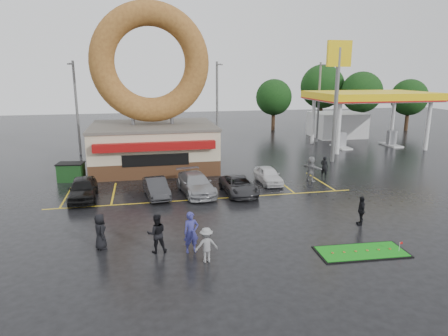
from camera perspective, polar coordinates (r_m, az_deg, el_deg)
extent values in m
plane|color=black|center=(22.69, -1.02, -7.08)|extent=(120.00, 120.00, 0.00)
cube|color=#472B19|center=(34.68, -9.91, 1.09)|extent=(10.00, 8.00, 1.20)
cube|color=beige|center=(34.34, -10.03, 3.94)|extent=(10.00, 8.00, 2.30)
cube|color=#59544C|center=(34.16, -10.12, 6.00)|extent=(10.20, 8.20, 0.20)
cube|color=maroon|center=(30.07, -9.78, 3.06)|extent=(9.00, 0.60, 0.60)
cylinder|color=slate|center=(34.07, -12.88, 7.04)|extent=(0.30, 0.30, 1.20)
cylinder|color=slate|center=(34.15, -7.47, 7.28)|extent=(0.30, 0.30, 1.20)
torus|color=brown|center=(33.87, -10.49, 14.58)|extent=(9.60, 2.00, 9.60)
cylinder|color=silver|center=(40.91, 16.04, 5.37)|extent=(0.40, 0.40, 5.00)
cylinder|color=silver|center=(46.38, 27.12, 5.33)|extent=(0.40, 0.40, 5.00)
cylinder|color=silver|center=(46.26, 12.62, 6.48)|extent=(0.40, 0.40, 5.00)
cylinder|color=silver|center=(51.16, 22.96, 6.40)|extent=(0.40, 0.40, 5.00)
cube|color=silver|center=(45.70, 20.17, 9.37)|extent=(12.00, 8.00, 0.50)
cube|color=yellow|center=(45.68, 20.20, 9.74)|extent=(12.30, 8.30, 0.70)
cube|color=#99999E|center=(44.69, 16.43, 3.94)|extent=(0.90, 0.60, 1.60)
cube|color=#99999E|center=(47.79, 22.81, 4.03)|extent=(0.90, 0.60, 1.60)
cube|color=silver|center=(52.12, 15.82, 5.97)|extent=(6.00, 5.00, 3.00)
cylinder|color=slate|center=(37.07, 15.67, 8.48)|extent=(0.36, 0.36, 10.00)
cube|color=yellow|center=(36.97, 16.13, 15.43)|extent=(2.20, 0.30, 2.20)
cylinder|color=slate|center=(41.46, -20.29, 7.95)|extent=(0.24, 0.24, 9.00)
cylinder|color=slate|center=(40.32, -21.00, 13.75)|extent=(0.12, 2.00, 0.12)
cube|color=slate|center=(39.34, -21.22, 13.68)|extent=(0.40, 0.18, 0.12)
cylinder|color=slate|center=(42.74, -0.99, 8.94)|extent=(0.24, 0.24, 9.00)
cylinder|color=slate|center=(41.61, -0.75, 14.60)|extent=(0.12, 2.00, 0.12)
cube|color=slate|center=(40.63, -0.48, 14.55)|extent=(0.40, 0.18, 0.12)
cylinder|color=slate|center=(47.38, 13.37, 9.04)|extent=(0.24, 0.24, 9.00)
cylinder|color=slate|center=(46.35, 14.19, 14.10)|extent=(0.12, 2.00, 0.12)
cube|color=slate|center=(45.44, 14.75, 14.03)|extent=(0.40, 0.18, 0.12)
cylinder|color=#332114|center=(59.36, 18.79, 6.59)|extent=(0.50, 0.50, 2.88)
sphere|color=black|center=(59.06, 19.08, 10.20)|extent=(5.60, 5.60, 5.60)
cylinder|color=#332114|center=(61.00, 24.63, 6.08)|extent=(0.50, 0.50, 2.52)
sphere|color=black|center=(60.72, 24.94, 9.15)|extent=(4.90, 4.90, 4.90)
cylinder|color=#332114|center=(61.00, 13.64, 7.27)|extent=(0.50, 0.50, 3.24)
sphere|color=black|center=(60.70, 13.87, 11.24)|extent=(6.30, 6.30, 6.30)
cylinder|color=#332114|center=(56.21, 7.04, 6.66)|extent=(0.50, 0.50, 2.52)
sphere|color=black|center=(55.91, 7.14, 10.01)|extent=(4.90, 4.90, 4.90)
imported|color=black|center=(27.10, -19.51, -2.81)|extent=(1.89, 4.29, 1.43)
imported|color=#29292B|center=(26.48, -9.65, -2.80)|extent=(1.79, 3.88, 1.23)
imported|color=#949599|center=(26.85, -4.07, -2.26)|extent=(2.53, 4.92, 1.37)
imported|color=#2F2E31|center=(26.79, 2.11, -2.50)|extent=(2.11, 4.27, 1.16)
imported|color=silver|center=(29.46, 6.34, -1.02)|extent=(1.48, 3.59, 1.22)
imported|color=navy|center=(18.32, -4.71, -9.14)|extent=(0.75, 0.55, 1.91)
imported|color=black|center=(18.53, -9.60, -9.18)|extent=(0.92, 0.73, 1.81)
imported|color=gray|center=(17.46, -2.53, -10.92)|extent=(1.05, 0.66, 1.56)
imported|color=black|center=(19.47, -17.27, -8.66)|extent=(0.79, 0.97, 1.70)
imported|color=black|center=(22.66, 19.00, -5.75)|extent=(0.66, 1.01, 1.59)
imported|color=gray|center=(30.45, 12.33, -0.11)|extent=(1.29, 1.82, 1.89)
imported|color=black|center=(31.88, 14.13, 0.18)|extent=(0.71, 0.70, 1.65)
cube|color=#19431A|center=(32.01, -21.00, -0.59)|extent=(1.94, 1.43, 1.30)
cube|color=black|center=(19.61, 19.04, -11.27)|extent=(4.18, 1.97, 0.05)
cube|color=#158317|center=(19.60, 19.04, -11.20)|extent=(3.99, 1.77, 0.03)
cylinder|color=silver|center=(20.10, 23.77, -10.28)|extent=(0.02, 0.02, 0.47)
cube|color=red|center=(20.07, 23.99, -9.76)|extent=(0.14, 0.01, 0.10)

